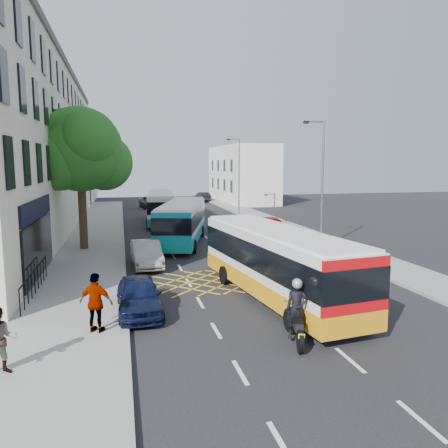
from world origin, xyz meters
TOP-DOWN VIEW (x-y plane):
  - ground at (0.00, 0.00)m, footprint 120.00×120.00m
  - pavement_left at (-8.50, 15.00)m, footprint 5.00×70.00m
  - pavement_right at (7.50, 15.00)m, footprint 3.00×70.00m
  - terrace_main at (-14.00, 24.49)m, footprint 8.30×45.00m
  - terrace_far at (-14.00, 55.00)m, footprint 8.00×20.00m
  - building_right at (11.00, 48.00)m, footprint 6.00×18.00m
  - street_tree at (-8.51, 14.97)m, footprint 6.30×5.70m
  - lamp_near at (6.20, 12.00)m, footprint 1.45×0.15m
  - lamp_far at (6.20, 32.00)m, footprint 1.45×0.15m
  - railings at (-9.70, 5.30)m, footprint 0.08×5.60m
  - bus_near at (-0.10, 2.78)m, footprint 3.70×10.52m
  - bus_mid at (-2.08, 16.10)m, footprint 4.90×10.41m
  - bus_far at (-2.57, 26.71)m, footprint 3.17×10.37m
  - motorbike at (-1.00, -1.50)m, footprint 0.85×2.26m
  - parked_car_blue at (-5.60, 2.31)m, footprint 1.65×3.96m
  - parked_car_silver at (-4.90, 9.77)m, footprint 1.63×4.22m
  - red_hatchback at (5.50, 20.05)m, footprint 2.06×4.24m
  - distant_car_grey at (-2.50, 41.31)m, footprint 2.85×5.34m
  - distant_car_dark at (5.42, 48.83)m, footprint 1.77×4.24m
  - pedestrian_far at (-7.00, 0.42)m, footprint 1.22×0.89m

SIDE VIEW (x-z plane):
  - ground at x=0.00m, z-range 0.00..0.00m
  - pavement_left at x=-8.50m, z-range 0.00..0.15m
  - pavement_right at x=7.50m, z-range 0.00..0.15m
  - red_hatchback at x=5.50m, z-range 0.00..1.19m
  - parked_car_blue at x=-5.60m, z-range 0.00..1.34m
  - distant_car_dark at x=5.42m, z-range 0.00..1.36m
  - parked_car_silver at x=-4.90m, z-range 0.00..1.37m
  - distant_car_grey at x=-2.50m, z-range 0.00..1.43m
  - railings at x=-9.70m, z-range 0.15..1.29m
  - motorbike at x=-1.00m, z-range -0.06..1.97m
  - pedestrian_far at x=-7.00m, z-range 0.15..2.07m
  - bus_mid at x=-2.08m, z-range 0.08..2.93m
  - bus_far at x=-2.57m, z-range 0.08..2.95m
  - bus_near at x=-0.10m, z-range 0.08..2.97m
  - building_right at x=11.00m, z-range 0.00..8.00m
  - lamp_near at x=6.20m, z-range 0.62..8.62m
  - lamp_far at x=6.20m, z-range 0.62..8.62m
  - terrace_far at x=-14.00m, z-range 0.00..10.00m
  - street_tree at x=-8.51m, z-range 1.89..10.69m
  - terrace_main at x=-14.00m, z-range 0.01..13.51m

